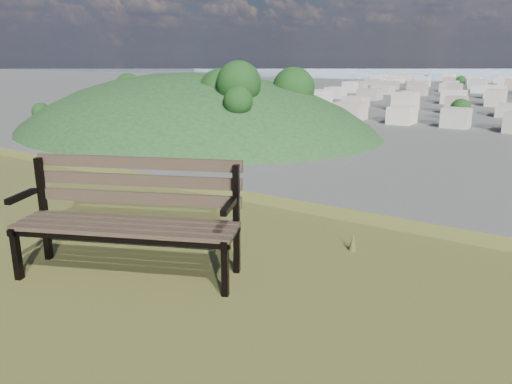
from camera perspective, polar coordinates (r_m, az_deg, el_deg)
The scene contains 2 objects.
park_bench at distance 4.43m, azimuth -14.17°, elevation -2.13°, with size 1.97×1.32×0.99m.
green_wooded_hill at distance 187.06m, azimuth -7.35°, elevation 7.05°, with size 162.47×129.97×81.23m.
Camera 1 is at (4.13, -1.15, 26.86)m, focal length 35.00 mm.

